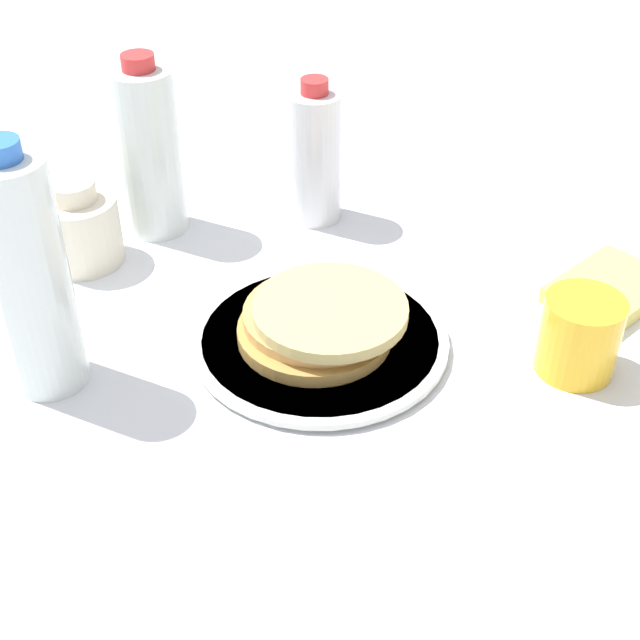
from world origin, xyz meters
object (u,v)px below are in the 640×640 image
at_px(pancake_stack, 321,320).
at_px(juice_glass, 580,336).
at_px(water_bottle_near, 29,276).
at_px(cream_jug, 80,228).
at_px(water_bottle_mid, 315,156).
at_px(water_bottle_far, 149,151).
at_px(plate, 320,340).

distance_m(pancake_stack, juice_glass, 0.26).
bearing_deg(water_bottle_near, pancake_stack, -38.10).
bearing_deg(pancake_stack, water_bottle_near, 141.90).
xyz_separation_m(juice_glass, cream_jug, (-0.19, 0.54, 0.00)).
relative_size(juice_glass, water_bottle_mid, 0.45).
height_order(water_bottle_near, water_bottle_mid, water_bottle_near).
xyz_separation_m(pancake_stack, water_bottle_mid, (0.20, 0.18, 0.05)).
relative_size(water_bottle_mid, water_bottle_far, 0.82).
bearing_deg(cream_jug, plate, -80.04).
bearing_deg(juice_glass, water_bottle_mid, 81.11).
xyz_separation_m(juice_glass, water_bottle_mid, (0.06, 0.40, 0.04)).
bearing_deg(plate, cream_jug, 99.96).
height_order(cream_jug, water_bottle_near, water_bottle_near).
xyz_separation_m(cream_jug, water_bottle_near, (-0.16, -0.15, 0.08)).
relative_size(plate, water_bottle_near, 1.04).
relative_size(plate, water_bottle_mid, 1.46).
relative_size(pancake_stack, water_bottle_mid, 0.94).
height_order(pancake_stack, cream_jug, cream_jug).
distance_m(plate, cream_jug, 0.33).
bearing_deg(water_bottle_far, water_bottle_near, -151.94).
bearing_deg(water_bottle_mid, water_bottle_far, 137.86).
xyz_separation_m(plate, water_bottle_near, (-0.21, 0.17, 0.12)).
distance_m(pancake_stack, cream_jug, 0.32).
bearing_deg(plate, pancake_stack, 13.86).
distance_m(juice_glass, water_bottle_near, 0.53).
bearing_deg(juice_glass, water_bottle_near, 131.95).
xyz_separation_m(plate, water_bottle_mid, (0.20, 0.18, 0.08)).
bearing_deg(juice_glass, pancake_stack, 121.37).
bearing_deg(pancake_stack, water_bottle_far, 81.10).
xyz_separation_m(plate, pancake_stack, (0.00, 0.00, 0.02)).
bearing_deg(juice_glass, cream_jug, 109.73).
relative_size(cream_jug, water_bottle_near, 0.40).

